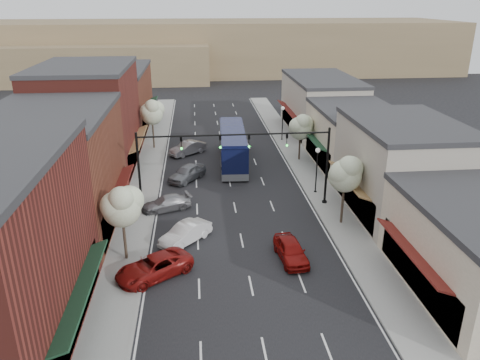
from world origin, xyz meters
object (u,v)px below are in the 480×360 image
object	(u,v)px
signal_mast_left	(167,160)
tree_right_near	(346,173)
red_hatchback	(291,250)
parked_car_c	(166,203)
tree_left_far	(152,112)
tree_left_near	(122,205)
parked_car_a	(154,267)
tree_right_far	(301,126)
parked_car_b	(186,233)
signal_mast_right	(300,155)
lamp_post_near	(317,163)
parked_car_d	(187,173)
coach_bus	(233,146)
lamp_post_far	(283,118)
parked_car_e	(188,148)

from	to	relation	value
signal_mast_left	tree_right_near	bearing A→B (deg)	-16.19
tree_right_near	red_hatchback	distance (m)	8.13
parked_car_c	tree_left_far	bearing A→B (deg)	167.51
tree_left_near	parked_car_a	bearing A→B (deg)	-47.80
tree_left_far	red_hatchback	xyz separation A→B (m)	(11.40, -27.01, -3.87)
tree_right_far	tree_left_near	bearing A→B (deg)	-129.69
parked_car_a	parked_car_b	size ratio (longest dim) A/B	1.17
signal_mast_left	parked_car_a	bearing A→B (deg)	-93.21
signal_mast_right	tree_right_far	size ratio (longest dim) A/B	1.51
parked_car_b	lamp_post_near	bearing A→B (deg)	78.15
lamp_post_near	parked_car_d	xyz separation A→B (m)	(-12.00, 4.56, -2.22)
signal_mast_left	parked_car_b	bearing A→B (deg)	-76.28
tree_left_far	lamp_post_near	distance (m)	22.33
lamp_post_near	parked_car_a	world-z (taller)	lamp_post_near
signal_mast_left	lamp_post_near	xyz separation A→B (m)	(13.42, 2.50, -1.62)
parked_car_a	tree_right_near	bearing A→B (deg)	78.59
parked_car_d	tree_left_near	bearing A→B (deg)	-68.98
coach_bus	parked_car_b	distance (m)	18.43
tree_right_near	lamp_post_far	size ratio (longest dim) A/B	1.34
tree_left_far	signal_mast_right	bearing A→B (deg)	-52.29
parked_car_d	coach_bus	bearing A→B (deg)	79.93
tree_right_near	lamp_post_near	size ratio (longest dim) A/B	1.34
lamp_post_near	coach_bus	xyz separation A→B (m)	(-7.00, 9.38, -1.04)
lamp_post_near	parked_car_a	size ratio (longest dim) A/B	0.86
parked_car_c	lamp_post_far	bearing A→B (deg)	125.54
signal_mast_left	tree_right_near	distance (m)	14.55
signal_mast_left	parked_car_e	xyz separation A→B (m)	(1.42, 15.44, -3.87)
coach_bus	parked_car_e	distance (m)	6.26
lamp_post_far	parked_car_b	bearing A→B (deg)	-114.93
tree_left_near	parked_car_d	size ratio (longest dim) A/B	1.23
coach_bus	lamp_post_near	bearing A→B (deg)	-50.78
tree_right_far	parked_car_a	bearing A→B (deg)	-123.16
lamp_post_far	parked_car_d	bearing A→B (deg)	-132.85
tree_left_near	parked_car_b	world-z (taller)	tree_left_near
lamp_post_near	signal_mast_right	bearing A→B (deg)	-131.05
red_hatchback	tree_left_far	bearing A→B (deg)	107.12
parked_car_b	parked_car_e	bearing A→B (deg)	133.41
lamp_post_near	signal_mast_left	bearing A→B (deg)	-169.44
lamp_post_near	parked_car_d	bearing A→B (deg)	159.18
parked_car_d	parked_car_e	distance (m)	8.38
signal_mast_left	parked_car_e	world-z (taller)	signal_mast_left
signal_mast_left	tree_left_near	xyz separation A→B (m)	(-2.63, -8.05, -0.40)
tree_right_near	parked_car_e	world-z (taller)	tree_right_near
signal_mast_right	coach_bus	size ratio (longest dim) A/B	0.66
tree_right_near	lamp_post_far	xyz separation A→B (m)	(-0.55, 24.06, -1.45)
tree_left_far	parked_car_c	world-z (taller)	tree_left_far
parked_car_b	parked_car_d	distance (m)	12.88
parked_car_a	parked_car_b	bearing A→B (deg)	121.33
tree_left_near	parked_car_a	world-z (taller)	tree_left_near
lamp_post_near	coach_bus	distance (m)	11.75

